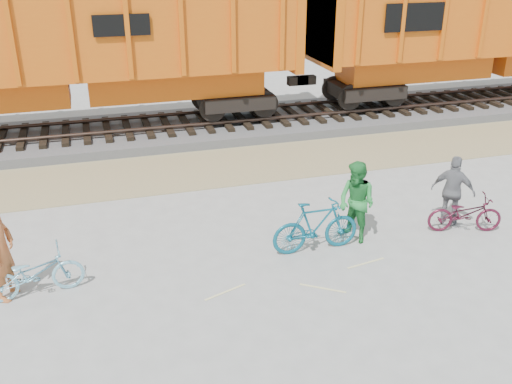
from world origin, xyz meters
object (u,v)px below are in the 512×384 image
hopper_car_center (73,48)px  hopper_car_right (490,29)px  person_solo (1,251)px  person_man (356,202)px  bicycle_maroon (465,214)px  bicycle_teal (316,226)px  bicycle_blue (34,273)px  person_woman (453,191)px

hopper_car_center → hopper_car_right: bearing=0.0°
person_solo → person_man: (7.06, 0.18, -0.04)m
hopper_car_right → person_solo: bearing=-152.0°
hopper_car_center → bicycle_maroon: (8.07, -8.93, -2.57)m
bicycle_teal → person_man: (1.00, 0.20, 0.33)m
bicycle_maroon → person_man: person_man is taller
bicycle_blue → bicycle_maroon: 9.10m
bicycle_maroon → person_solo: bearing=105.2°
person_solo → person_woman: person_solo is taller
person_solo → hopper_car_center: bearing=9.7°
bicycle_teal → bicycle_maroon: bearing=-92.5°
person_woman → person_man: bearing=46.9°
hopper_car_center → person_man: (5.53, -8.60, -2.11)m
person_solo → bicycle_teal: bearing=-70.7°
bicycle_teal → bicycle_maroon: (3.54, -0.13, -0.14)m
bicycle_blue → person_woman: 9.02m
bicycle_blue → hopper_car_center: bearing=-13.6°
person_solo → person_man: 7.06m
hopper_car_center → bicycle_maroon: size_ratio=8.50×
hopper_car_right → bicycle_blue: bearing=-151.0°
person_man → hopper_car_center: bearing=-172.0°
person_woman → hopper_car_center: bearing=-1.7°
hopper_car_right → person_man: size_ratio=7.78×
hopper_car_center → person_solo: size_ratio=7.43×
bicycle_maroon → bicycle_blue: bearing=105.8°
bicycle_teal → person_woman: (3.44, 0.27, 0.26)m
hopper_car_right → bicycle_teal: hopper_car_right is taller
person_man → person_woman: 2.44m
bicycle_blue → person_solo: bearing=71.7°
bicycle_teal → person_solo: person_solo is taller
person_man → person_woman: (2.44, 0.07, -0.07)m
bicycle_teal → person_man: 1.07m
person_solo → bicycle_blue: bearing=-81.8°
hopper_car_center → person_woman: (7.97, -8.53, -2.18)m
hopper_car_center → bicycle_blue: bearing=-96.6°
hopper_car_right → person_man: bearing=-137.8°
bicycle_maroon → hopper_car_right: bearing=-21.7°
hopper_car_center → person_woman: bearing=-46.9°
hopper_car_center → person_man: size_ratio=7.78×
hopper_car_right → bicycle_maroon: (-6.93, -8.93, -2.57)m
bicycle_teal → person_woman: 3.46m
hopper_car_center → bicycle_blue: size_ratio=7.99×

